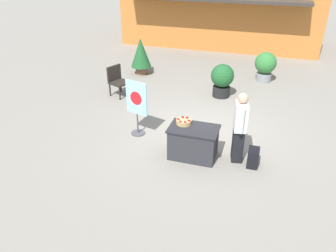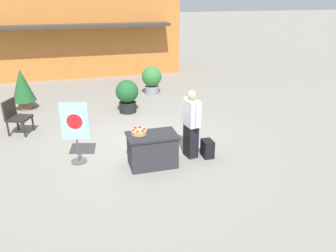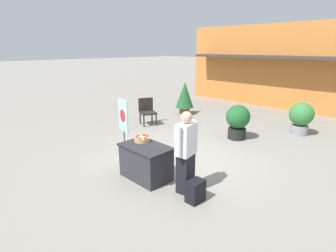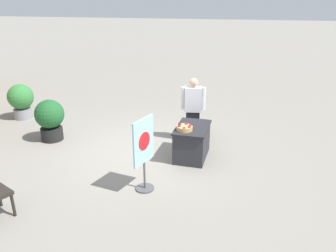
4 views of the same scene
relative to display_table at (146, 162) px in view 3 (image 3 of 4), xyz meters
name	(u,v)px [view 3 (image 3 of 4)]	position (x,y,z in m)	size (l,w,h in m)	color
ground_plane	(182,160)	(-0.06, 1.23, -0.38)	(120.00, 120.00, 0.00)	gray
storefront_building	(289,65)	(-1.21, 10.54, 1.53)	(9.23, 4.41, 3.81)	#C67533
display_table	(146,162)	(0.00, 0.00, 0.00)	(1.11, 0.72, 0.75)	#2D2D33
apple_basket	(142,139)	(-0.27, 0.12, 0.43)	(0.35, 0.35, 0.13)	tan
person_visitor	(186,152)	(0.98, 0.18, 0.46)	(0.33, 0.60, 1.64)	black
backpack	(195,191)	(1.35, 0.04, -0.17)	(0.24, 0.34, 0.42)	black
poster_board	(124,123)	(-1.62, 0.60, 0.43)	(0.61, 0.36, 1.45)	#4C4C51
patio_chair	(147,110)	(-3.21, 2.79, 0.16)	(0.72, 0.72, 0.97)	#28231E
potted_plant_far_left	(185,96)	(-3.25, 4.94, 0.40)	(0.76, 0.76, 1.37)	brown
potted_plant_far_right	(238,120)	(0.03, 3.71, 0.22)	(0.74, 0.74, 1.07)	black
potted_plant_near_right	(301,117)	(1.27, 5.55, 0.22)	(0.76, 0.76, 1.07)	gray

